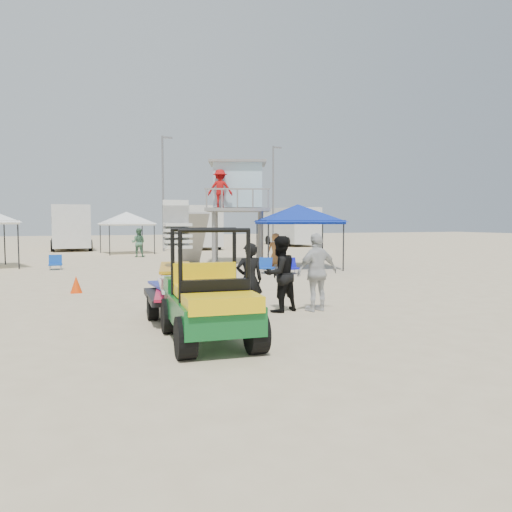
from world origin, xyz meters
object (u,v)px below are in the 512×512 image
object	(u,v)px
utility_cart	(209,291)
man_left	(249,280)
surf_trailer	(179,276)
lifeguard_tower	(235,189)
canopy_blue	(298,208)

from	to	relation	value
utility_cart	man_left	distance (m)	2.54
utility_cart	surf_trailer	distance (m)	2.34
surf_trailer	man_left	size ratio (longest dim) A/B	1.60
lifeguard_tower	canopy_blue	bearing A→B (deg)	-62.52
utility_cart	man_left	world-z (taller)	utility_cart
surf_trailer	man_left	distance (m)	1.55
man_left	lifeguard_tower	world-z (taller)	lifeguard_tower
utility_cart	lifeguard_tower	xyz separation A→B (m)	(5.84, 15.44, 2.78)
man_left	lifeguard_tower	bearing A→B (deg)	-98.27
man_left	canopy_blue	distance (m)	11.84
surf_trailer	man_left	world-z (taller)	surf_trailer
man_left	canopy_blue	size ratio (longest dim) A/B	0.40
canopy_blue	man_left	bearing A→B (deg)	-121.51
surf_trailer	canopy_blue	distance (m)	12.44
lifeguard_tower	man_left	bearing A→B (deg)	-107.85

